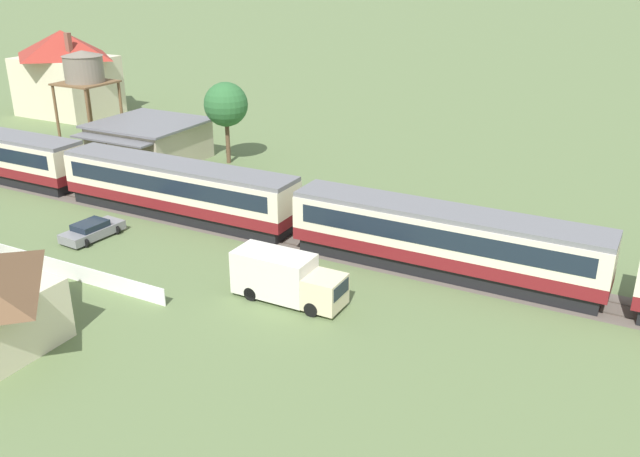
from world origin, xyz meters
The scene contains 9 objects.
ground_plane centered at (0.00, 0.00, 0.00)m, with size 600.00×600.00×0.00m, color #607547.
passenger_train centered at (-9.21, -0.97, 2.24)m, with size 79.16×3.21×4.03m.
railway_track centered at (-9.51, -0.97, 0.01)m, with size 151.18×3.60×0.04m.
station_building centered at (-30.91, 9.15, 1.85)m, with size 9.10×9.87×3.65m.
station_house_red_roof centered at (-52.57, 19.86, 5.00)m, with size 10.93×8.70×9.67m.
water_tower centered at (-39.15, 10.09, 7.58)m, with size 4.76×4.76×9.37m.
parked_car_grey centered at (-21.99, -7.01, 0.57)m, with size 2.42×4.40×1.18m.
delivery_truck_cream centered at (-6.00, -8.41, 1.35)m, with size 6.39×2.16×2.67m.
yard_tree_0 centered at (-24.13, 11.90, 5.36)m, with size 3.93×3.93×7.36m.
Camera 1 is at (11.33, -36.97, 17.91)m, focal length 38.00 mm.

